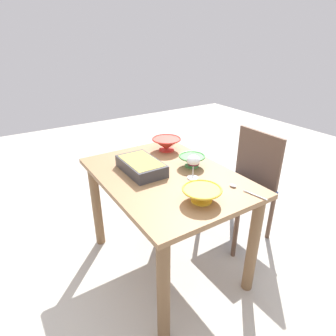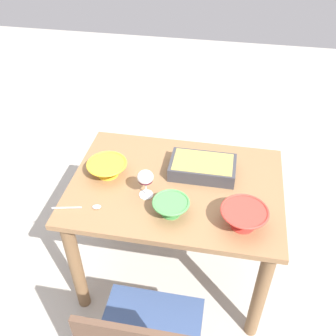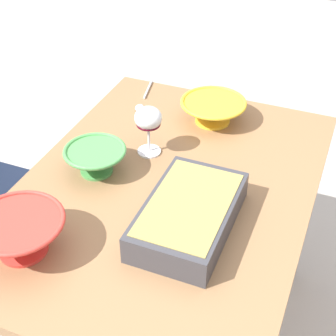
{
  "view_description": "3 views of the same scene",
  "coord_description": "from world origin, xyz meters",
  "px_view_note": "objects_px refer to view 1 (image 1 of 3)",
  "views": [
    {
      "loc": [
        -1.4,
        0.89,
        1.58
      ],
      "look_at": [
        0.03,
        -0.04,
        0.77
      ],
      "focal_mm": 30.45,
      "sensor_mm": 36.0,
      "label": 1
    },
    {
      "loc": [
        0.23,
        -1.49,
        2.11
      ],
      "look_at": [
        -0.05,
        0.03,
        0.83
      ],
      "focal_mm": 40.74,
      "sensor_mm": 36.0,
      "label": 2
    },
    {
      "loc": [
        1.04,
        0.43,
        1.67
      ],
      "look_at": [
        -0.05,
        -0.01,
        0.78
      ],
      "focal_mm": 54.81,
      "sensor_mm": 36.0,
      "label": 3
    }
  ],
  "objects_px": {
    "mixing_bowl": "(202,194)",
    "small_bowl": "(192,160)",
    "wine_glass": "(193,162)",
    "chair": "(246,181)",
    "serving_spoon": "(240,189)",
    "dining_table": "(166,193)",
    "serving_bowl": "(166,144)",
    "casserole_dish": "(141,165)"
  },
  "relations": [
    {
      "from": "mixing_bowl",
      "to": "small_bowl",
      "type": "bearing_deg",
      "value": -30.36
    },
    {
      "from": "wine_glass",
      "to": "mixing_bowl",
      "type": "distance_m",
      "value": 0.28
    },
    {
      "from": "chair",
      "to": "small_bowl",
      "type": "height_order",
      "value": "chair"
    },
    {
      "from": "chair",
      "to": "small_bowl",
      "type": "distance_m",
      "value": 0.63
    },
    {
      "from": "mixing_bowl",
      "to": "serving_spoon",
      "type": "relative_size",
      "value": 0.9
    },
    {
      "from": "dining_table",
      "to": "serving_spoon",
      "type": "xyz_separation_m",
      "value": [
        -0.41,
        -0.26,
        0.15
      ]
    },
    {
      "from": "wine_glass",
      "to": "serving_spoon",
      "type": "bearing_deg",
      "value": -151.89
    },
    {
      "from": "small_bowl",
      "to": "wine_glass",
      "type": "bearing_deg",
      "value": 144.99
    },
    {
      "from": "chair",
      "to": "small_bowl",
      "type": "xyz_separation_m",
      "value": [
        0.02,
        0.55,
        0.31
      ]
    },
    {
      "from": "chair",
      "to": "serving_bowl",
      "type": "bearing_deg",
      "value": 55.94
    },
    {
      "from": "chair",
      "to": "serving_bowl",
      "type": "relative_size",
      "value": 3.93
    },
    {
      "from": "small_bowl",
      "to": "serving_spoon",
      "type": "relative_size",
      "value": 0.75
    },
    {
      "from": "serving_spoon",
      "to": "chair",
      "type": "bearing_deg",
      "value": -52.0
    },
    {
      "from": "mixing_bowl",
      "to": "serving_spoon",
      "type": "height_order",
      "value": "mixing_bowl"
    },
    {
      "from": "casserole_dish",
      "to": "serving_bowl",
      "type": "distance_m",
      "value": 0.41
    },
    {
      "from": "serving_spoon",
      "to": "dining_table",
      "type": "bearing_deg",
      "value": 32.09
    },
    {
      "from": "dining_table",
      "to": "chair",
      "type": "xyz_separation_m",
      "value": [
        -0.01,
        -0.77,
        -0.12
      ]
    },
    {
      "from": "wine_glass",
      "to": "casserole_dish",
      "type": "relative_size",
      "value": 0.44
    },
    {
      "from": "dining_table",
      "to": "serving_bowl",
      "type": "height_order",
      "value": "serving_bowl"
    },
    {
      "from": "dining_table",
      "to": "serving_spoon",
      "type": "bearing_deg",
      "value": -147.91
    },
    {
      "from": "mixing_bowl",
      "to": "casserole_dish",
      "type": "bearing_deg",
      "value": 11.33
    },
    {
      "from": "chair",
      "to": "serving_bowl",
      "type": "height_order",
      "value": "chair"
    },
    {
      "from": "chair",
      "to": "casserole_dish",
      "type": "relative_size",
      "value": 2.49
    },
    {
      "from": "serving_bowl",
      "to": "serving_spoon",
      "type": "distance_m",
      "value": 0.77
    },
    {
      "from": "chair",
      "to": "serving_spoon",
      "type": "height_order",
      "value": "chair"
    },
    {
      "from": "serving_bowl",
      "to": "serving_spoon",
      "type": "xyz_separation_m",
      "value": [
        -0.76,
        -0.03,
        -0.05
      ]
    },
    {
      "from": "chair",
      "to": "serving_bowl",
      "type": "distance_m",
      "value": 0.72
    },
    {
      "from": "casserole_dish",
      "to": "mixing_bowl",
      "type": "bearing_deg",
      "value": -168.67
    },
    {
      "from": "small_bowl",
      "to": "serving_bowl",
      "type": "distance_m",
      "value": 0.35
    },
    {
      "from": "small_bowl",
      "to": "dining_table",
      "type": "bearing_deg",
      "value": 92.72
    },
    {
      "from": "dining_table",
      "to": "mixing_bowl",
      "type": "xyz_separation_m",
      "value": [
        -0.38,
        0.01,
        0.19
      ]
    },
    {
      "from": "mixing_bowl",
      "to": "serving_spoon",
      "type": "xyz_separation_m",
      "value": [
        -0.03,
        -0.27,
        -0.04
      ]
    },
    {
      "from": "mixing_bowl",
      "to": "serving_spoon",
      "type": "bearing_deg",
      "value": -95.67
    },
    {
      "from": "chair",
      "to": "mixing_bowl",
      "type": "relative_size",
      "value": 4.04
    },
    {
      "from": "dining_table",
      "to": "wine_glass",
      "type": "height_order",
      "value": "wine_glass"
    },
    {
      "from": "chair",
      "to": "casserole_dish",
      "type": "distance_m",
      "value": 0.95
    },
    {
      "from": "dining_table",
      "to": "serving_spoon",
      "type": "relative_size",
      "value": 4.63
    },
    {
      "from": "chair",
      "to": "mixing_bowl",
      "type": "height_order",
      "value": "chair"
    },
    {
      "from": "wine_glass",
      "to": "dining_table",
      "type": "bearing_deg",
      "value": 39.01
    },
    {
      "from": "small_bowl",
      "to": "serving_bowl",
      "type": "height_order",
      "value": "serving_bowl"
    },
    {
      "from": "chair",
      "to": "serving_spoon",
      "type": "relative_size",
      "value": 3.64
    },
    {
      "from": "dining_table",
      "to": "serving_bowl",
      "type": "xyz_separation_m",
      "value": [
        0.36,
        -0.23,
        0.2
      ]
    }
  ]
}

